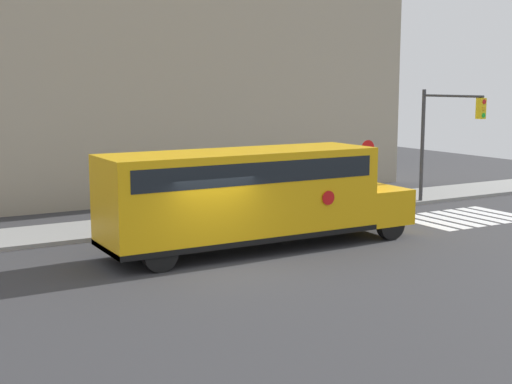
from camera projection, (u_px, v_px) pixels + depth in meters
name	position (u px, v px, depth m)	size (l,w,h in m)	color
ground_plane	(220.00, 268.00, 20.06)	(60.00, 60.00, 0.00)	#333335
sidewalk_strip	(138.00, 226.00, 25.61)	(44.00, 3.00, 0.15)	gray
building_backdrop	(81.00, 79.00, 30.38)	(32.00, 4.00, 10.60)	#9E937F
crosswalk_stripes	(464.00, 218.00, 27.48)	(4.70, 3.20, 0.01)	white
school_bus	(250.00, 193.00, 22.01)	(10.33, 2.57, 3.11)	#EAA80F
stop_sign	(367.00, 164.00, 29.44)	(0.65, 0.10, 2.82)	#38383A
traffic_light	(443.00, 129.00, 29.16)	(0.28, 3.37, 4.88)	#38383A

